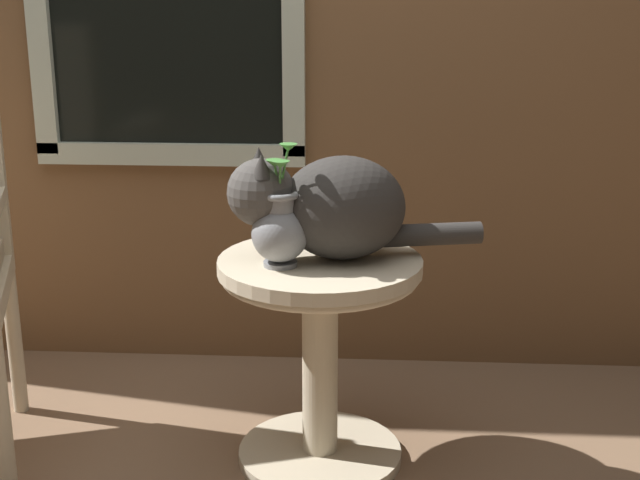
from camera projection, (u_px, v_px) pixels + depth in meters
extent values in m
cube|color=beige|center=(171.00, 154.00, 2.88)|extent=(0.88, 0.03, 0.07)
cylinder|color=beige|center=(320.00, 453.00, 2.42)|extent=(0.44, 0.44, 0.03)
cylinder|color=beige|center=(320.00, 363.00, 2.34)|extent=(0.09, 0.09, 0.51)
cylinder|color=beige|center=(320.00, 265.00, 2.27)|extent=(0.53, 0.53, 0.03)
torus|color=beige|center=(320.00, 275.00, 2.28)|extent=(0.51, 0.51, 0.02)
cylinder|color=beige|center=(1.00, 415.00, 2.20)|extent=(0.04, 0.04, 0.44)
cylinder|color=beige|center=(15.00, 342.00, 2.64)|extent=(0.04, 0.04, 0.44)
ellipsoid|color=#33302D|center=(343.00, 208.00, 2.24)|extent=(0.37, 0.32, 0.26)
sphere|color=#494643|center=(261.00, 193.00, 2.20)|extent=(0.17, 0.17, 0.17)
cone|color=#33302D|center=(259.00, 159.00, 2.22)|extent=(0.05, 0.05, 0.06)
cone|color=#33302D|center=(262.00, 166.00, 2.13)|extent=(0.05, 0.05, 0.06)
cylinder|color=#33302D|center=(426.00, 235.00, 2.29)|extent=(0.29, 0.11, 0.06)
cylinder|color=gray|center=(280.00, 263.00, 2.21)|extent=(0.08, 0.08, 0.01)
ellipsoid|color=gray|center=(280.00, 234.00, 2.18)|extent=(0.14, 0.14, 0.14)
cylinder|color=gray|center=(279.00, 204.00, 2.16)|extent=(0.08, 0.08, 0.05)
torus|color=gray|center=(279.00, 195.00, 2.16)|extent=(0.10, 0.10, 0.02)
cylinder|color=#47893D|center=(277.00, 179.00, 2.14)|extent=(0.02, 0.02, 0.08)
cone|color=#47893D|center=(274.00, 163.00, 2.13)|extent=(0.04, 0.04, 0.02)
cylinder|color=#47893D|center=(284.00, 171.00, 2.14)|extent=(0.03, 0.01, 0.12)
cone|color=#47893D|center=(288.00, 148.00, 2.12)|extent=(0.04, 0.04, 0.02)
cylinder|color=#47893D|center=(280.00, 180.00, 2.13)|extent=(0.01, 0.04, 0.08)
cone|color=#47893D|center=(281.00, 165.00, 2.10)|extent=(0.04, 0.04, 0.02)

